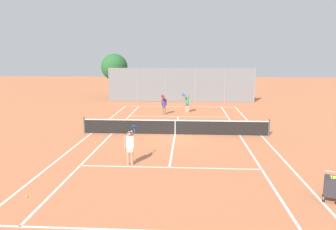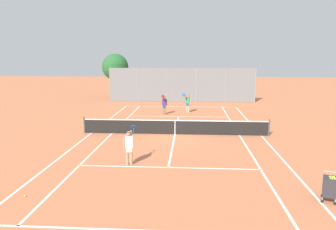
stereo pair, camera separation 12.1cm
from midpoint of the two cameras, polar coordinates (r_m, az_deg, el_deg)
name	(u,v)px [view 2 (the right image)]	position (r m, az deg, el deg)	size (l,w,h in m)	color
ground_plane	(175,134)	(21.18, 1.38, -3.40)	(120.00, 120.00, 0.00)	#C67047
court_line_markings	(175,134)	(21.18, 1.38, -3.39)	(11.10, 23.90, 0.01)	white
tennis_net	(175,127)	(21.06, 1.39, -2.05)	(12.00, 0.10, 1.07)	#474C47
ball_cart	(330,186)	(12.91, 26.57, -11.05)	(0.66, 0.75, 0.96)	#2D2D33
player_near_side	(129,145)	(15.24, -6.59, -5.28)	(0.53, 0.84, 1.77)	tan
player_far_left	(164,104)	(28.21, -0.54, 1.94)	(0.47, 0.87, 1.77)	#936B4C
player_far_right	(188,102)	(29.33, 3.56, 2.24)	(0.76, 0.72, 1.77)	#D8A884
loose_tennis_ball_0	(236,117)	(27.62, 11.91, -0.34)	(0.07, 0.07, 0.07)	#D1DB33
loose_tennis_ball_1	(96,142)	(19.54, -12.33, -4.70)	(0.07, 0.07, 0.07)	#D1DB33
loose_tennis_ball_2	(228,123)	(25.14, 10.55, -1.32)	(0.07, 0.07, 0.07)	#D1DB33
loose_tennis_ball_3	(25,196)	(13.12, -23.39, -12.81)	(0.07, 0.07, 0.07)	#D1DB33
loose_tennis_ball_4	(229,108)	(32.18, 10.67, 1.18)	(0.07, 0.07, 0.07)	#D1DB33
loose_tennis_ball_5	(186,115)	(28.05, 3.25, 0.03)	(0.07, 0.07, 0.07)	#D1DB33
back_fence	(182,85)	(36.14, 2.47, 5.25)	(16.10, 0.08, 3.74)	gray
tree_behind_left	(115,68)	(39.70, -9.05, 8.15)	(3.12, 3.12, 5.28)	brown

